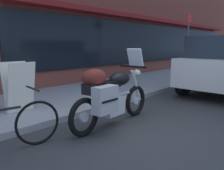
{
  "coord_description": "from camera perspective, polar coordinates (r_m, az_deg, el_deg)",
  "views": [
    {
      "loc": [
        -3.31,
        -2.18,
        1.46
      ],
      "look_at": [
        0.14,
        0.81,
        0.7
      ],
      "focal_mm": 38.36,
      "sensor_mm": 36.0,
      "label": 1
    }
  ],
  "objects": [
    {
      "name": "ground_plane",
      "position": [
        4.22,
        7.22,
        -10.85
      ],
      "size": [
        80.0,
        80.0,
        0.0
      ],
      "primitive_type": "plane",
      "color": "#353535"
    },
    {
      "name": "sidewalk_curb",
      "position": [
        13.37,
        18.59,
        2.99
      ],
      "size": [
        30.0,
        2.91,
        0.12
      ],
      "color": "#969696",
      "rests_on": "ground_plane"
    },
    {
      "name": "touring_motorcycle",
      "position": [
        4.24,
        -0.49,
        -2.18
      ],
      "size": [
        2.13,
        0.71,
        1.4
      ],
      "color": "black",
      "rests_on": "ground_plane"
    },
    {
      "name": "parked_bicycle",
      "position": [
        3.58,
        -25.15,
        -9.27
      ],
      "size": [
        1.66,
        0.5,
        0.92
      ],
      "color": "black",
      "rests_on": "ground_plane"
    },
    {
      "name": "sandwich_board_sign",
      "position": [
        5.2,
        -21.31,
        -0.4
      ],
      "size": [
        0.55,
        0.43,
        1.01
      ],
      "color": "silver",
      "rests_on": "sidewalk_curb"
    },
    {
      "name": "parking_sign_pole",
      "position": [
        9.99,
        17.6,
        10.04
      ],
      "size": [
        0.44,
        0.07,
        2.56
      ],
      "color": "#59595B",
      "rests_on": "sidewalk_curb"
    }
  ]
}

